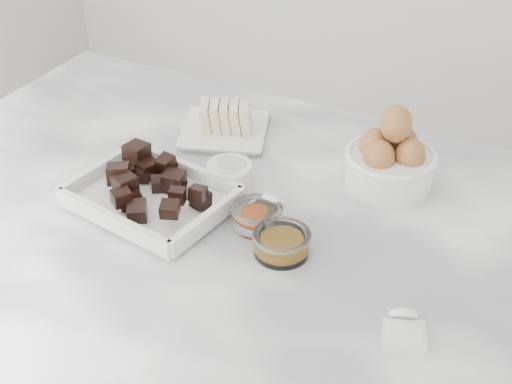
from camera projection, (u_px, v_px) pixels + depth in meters
marble_slab at (235, 231)px, 1.09m from camera, size 1.20×0.80×0.04m
chocolate_dish at (151, 192)px, 1.10m from camera, size 0.26×0.21×0.06m
butter_plate at (223, 123)px, 1.28m from camera, size 0.19×0.19×0.06m
sugar_ramekin at (229, 175)px, 1.14m from camera, size 0.07×0.07×0.04m
egg_bowl at (391, 159)px, 1.13m from camera, size 0.15×0.15×0.14m
honey_bowl at (282, 242)px, 1.00m from camera, size 0.08×0.08×0.04m
zest_bowl at (257, 215)px, 1.06m from camera, size 0.08×0.08×0.03m
vanilla_spoon at (266, 213)px, 1.07m from camera, size 0.06×0.07×0.04m
salt_spoon at (404, 330)px, 0.87m from camera, size 0.06×0.08×0.04m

